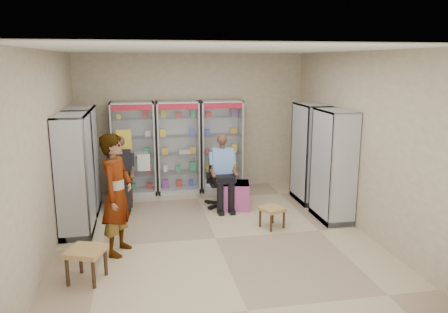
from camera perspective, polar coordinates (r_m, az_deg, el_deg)
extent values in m
plane|color=tan|center=(7.26, -1.09, -10.64)|extent=(6.00, 6.00, 0.00)
cube|color=#BFAC8E|center=(9.74, -4.15, 4.46)|extent=(5.00, 0.02, 3.00)
cube|color=#BFAC8E|center=(3.99, 6.25, -7.32)|extent=(5.00, 0.02, 3.00)
cube|color=#BFAC8E|center=(6.86, -22.20, 0.20)|extent=(0.02, 6.00, 3.00)
cube|color=#BFAC8E|center=(7.63, 17.69, 1.70)|extent=(0.02, 6.00, 3.00)
cube|color=white|center=(6.68, -1.20, 13.77)|extent=(5.00, 6.00, 0.02)
cube|color=silver|center=(9.49, -11.72, 0.97)|extent=(0.90, 0.50, 2.00)
cube|color=silver|center=(9.52, -6.00, 1.19)|extent=(0.90, 0.50, 2.00)
cube|color=#A5A6AC|center=(9.65, -0.37, 1.41)|extent=(0.90, 0.50, 2.00)
cube|color=#A6A8AE|center=(9.03, 11.18, 0.41)|extent=(0.90, 0.50, 2.00)
cube|color=#A3A5AA|center=(8.05, 14.09, -1.19)|extent=(0.90, 0.50, 2.00)
cube|color=#ACAEB4|center=(8.65, -17.94, -0.49)|extent=(0.90, 0.50, 2.00)
cube|color=silver|center=(7.59, -18.91, -2.31)|extent=(0.90, 0.50, 2.00)
cube|color=black|center=(8.91, -13.22, -3.36)|extent=(0.42, 0.42, 0.94)
cube|color=black|center=(8.64, -0.31, -3.05)|extent=(0.59, 0.59, 1.08)
cube|color=#A2416D|center=(8.58, 1.47, -5.10)|extent=(0.63, 0.62, 0.52)
cylinder|color=#541C07|center=(8.54, 1.42, -3.06)|extent=(0.07, 0.07, 0.09)
cube|color=#A06D43|center=(7.68, 6.28, -7.92)|extent=(0.48, 0.48, 0.36)
cube|color=#93603E|center=(6.17, -17.49, -13.32)|extent=(0.58, 0.58, 0.45)
imported|color=gray|center=(6.64, -13.80, -4.85)|extent=(0.65, 0.78, 1.82)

